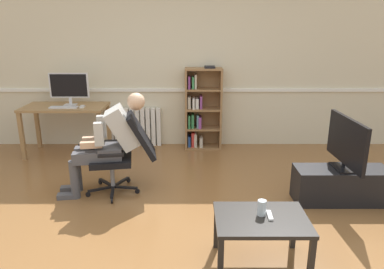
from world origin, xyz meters
TOP-DOWN VIEW (x-y plane):
  - ground_plane at (0.00, 0.00)m, footprint 18.00×18.00m
  - back_wall at (0.00, 2.65)m, footprint 12.00×0.13m
  - computer_desk at (-1.75, 2.15)m, footprint 1.23×0.64m
  - imac_monitor at (-1.69, 2.23)m, footprint 0.59×0.14m
  - keyboard at (-1.72, 2.01)m, footprint 0.40×0.12m
  - computer_mouse at (-1.45, 2.03)m, footprint 0.06×0.10m
  - bookshelf at (0.31, 2.44)m, footprint 0.58×0.29m
  - radiator at (-0.77, 2.54)m, footprint 0.85×0.08m
  - office_chair at (-0.62, 0.81)m, footprint 0.85×0.63m
  - person_seated at (-0.79, 0.78)m, footprint 1.06×0.46m
  - tv_stand at (1.84, 0.54)m, footprint 1.03×0.37m
  - tv_screen at (1.84, 0.54)m, footprint 0.21×0.86m
  - coffee_table at (0.73, -0.59)m, footprint 0.75×0.55m
  - drinking_glass at (0.73, -0.55)m, footprint 0.07×0.07m
  - spare_remote at (0.80, -0.57)m, footprint 0.04×0.15m

SIDE VIEW (x-z plane):
  - ground_plane at x=0.00m, z-range 0.00..0.00m
  - tv_stand at x=1.84m, z-range 0.00..0.40m
  - radiator at x=-0.77m, z-range 0.00..0.63m
  - coffee_table at x=0.73m, z-range 0.16..0.60m
  - spare_remote at x=0.80m, z-range 0.44..0.46m
  - drinking_glass at x=0.73m, z-range 0.44..0.57m
  - office_chair at x=-0.62m, z-range 0.04..1.00m
  - bookshelf at x=0.31m, z-range -0.04..1.28m
  - person_seated at x=-0.79m, z-range 0.05..1.24m
  - computer_desk at x=-1.75m, z-range 0.27..1.03m
  - tv_screen at x=1.84m, z-range 0.41..0.99m
  - keyboard at x=-1.72m, z-range 0.76..0.78m
  - computer_mouse at x=-1.45m, z-range 0.76..0.79m
  - imac_monitor at x=-1.69m, z-range 0.79..1.28m
  - back_wall at x=0.00m, z-range 0.00..2.70m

